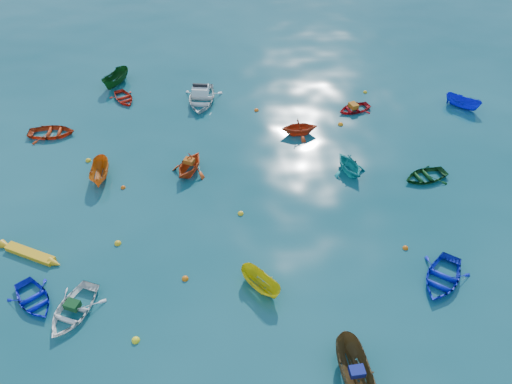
{
  "coord_description": "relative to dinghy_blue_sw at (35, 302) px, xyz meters",
  "views": [
    {
      "loc": [
        -2.55,
        -17.35,
        20.62
      ],
      "look_at": [
        0.0,
        5.0,
        0.4
      ],
      "focal_mm": 35.0,
      "sensor_mm": 36.0,
      "label": 1
    }
  ],
  "objects": [
    {
      "name": "tarp_blue_a",
      "position": [
        14.73,
        -5.85,
        0.83
      ],
      "size": [
        0.66,
        0.51,
        0.31
      ],
      "primitive_type": "cube",
      "rotation": [
        0.0,
        0.0,
        0.03
      ],
      "color": "navy",
      "rests_on": "sampan_brown_mid"
    },
    {
      "name": "buoy_or_c",
      "position": [
        3.66,
        8.2,
        0.0
      ],
      "size": [
        0.31,
        0.31,
        0.31
      ],
      "primitive_type": "sphere",
      "color": "#DA550B",
      "rests_on": "ground"
    },
    {
      "name": "dinghy_green_e",
      "position": [
        22.72,
        6.96,
        0.0
      ],
      "size": [
        3.3,
        2.68,
        0.6
      ],
      "primitive_type": "imported",
      "rotation": [
        0.0,
        0.0,
        -1.34
      ],
      "color": "#0F4117",
      "rests_on": "ground"
    },
    {
      "name": "sampan_green_far",
      "position": [
        2.12,
        21.16,
        0.0
      ],
      "size": [
        2.53,
        3.31,
        1.21
      ],
      "primitive_type": "imported",
      "rotation": [
        0.0,
        0.0,
        -0.5
      ],
      "color": "#0F4315",
      "rests_on": "ground"
    },
    {
      "name": "dinghy_white_near",
      "position": [
        2.03,
        -0.87,
        0.0
      ],
      "size": [
        3.56,
        4.03,
        0.69
      ],
      "primitive_type": "imported",
      "rotation": [
        0.0,
        0.0,
        -0.43
      ],
      "color": "white",
      "rests_on": "ground"
    },
    {
      "name": "buoy_ye_c",
      "position": [
        10.75,
        5.06,
        0.0
      ],
      "size": [
        0.35,
        0.35,
        0.35
      ],
      "primitive_type": "sphere",
      "color": "yellow",
      "rests_on": "ground"
    },
    {
      "name": "buoy_or_d",
      "position": [
        18.82,
        13.48,
        0.0
      ],
      "size": [
        0.38,
        0.38,
        0.38
      ],
      "primitive_type": "sphere",
      "color": "orange",
      "rests_on": "ground"
    },
    {
      "name": "kayak_yellow",
      "position": [
        -0.85,
        3.15,
        0.0
      ],
      "size": [
        3.52,
        2.27,
        0.37
      ],
      "primitive_type": null,
      "rotation": [
        0.0,
        0.0,
        1.07
      ],
      "color": "#F6AC15",
      "rests_on": "ground"
    },
    {
      "name": "buoy_ye_a",
      "position": [
        5.14,
        -2.77,
        0.0
      ],
      "size": [
        0.39,
        0.39,
        0.39
      ],
      "primitive_type": "sphere",
      "color": "yellow",
      "rests_on": "ground"
    },
    {
      "name": "sampan_brown_mid",
      "position": [
        14.72,
        -5.7,
        0.0
      ],
      "size": [
        1.43,
        3.52,
        1.34
      ],
      "primitive_type": "imported",
      "rotation": [
        0.0,
        0.0,
        0.03
      ],
      "color": "brown",
      "rests_on": "ground"
    },
    {
      "name": "dinghy_red_far",
      "position": [
        2.87,
        18.72,
        0.0
      ],
      "size": [
        2.74,
        3.1,
        0.53
      ],
      "primitive_type": "imported",
      "rotation": [
        0.0,
        0.0,
        0.43
      ],
      "color": "red",
      "rests_on": "ground"
    },
    {
      "name": "buoy_or_a",
      "position": [
        7.45,
        0.59,
        0.0
      ],
      "size": [
        0.36,
        0.36,
        0.36
      ],
      "primitive_type": "sphere",
      "color": "orange",
      "rests_on": "ground"
    },
    {
      "name": "buoy_ye_d",
      "position": [
        1.13,
        11.23,
        0.0
      ],
      "size": [
        0.38,
        0.38,
        0.38
      ],
      "primitive_type": "sphere",
      "color": "yellow",
      "rests_on": "ground"
    },
    {
      "name": "sampan_yellow_mid",
      "position": [
        11.29,
        -0.43,
        0.0
      ],
      "size": [
        2.37,
        2.74,
        1.03
      ],
      "primitive_type": "imported",
      "rotation": [
        0.0,
        0.0,
        0.63
      ],
      "color": "gold",
      "rests_on": "ground"
    },
    {
      "name": "tarp_green_a",
      "position": [
        2.07,
        -0.78,
        0.51
      ],
      "size": [
        0.85,
        0.77,
        0.34
      ],
      "primitive_type": "cube",
      "rotation": [
        0.0,
        0.0,
        -0.43
      ],
      "color": "#10401A",
      "rests_on": "dinghy_white_near"
    },
    {
      "name": "buoy_ye_b",
      "position": [
        3.76,
        3.48,
        0.0
      ],
      "size": [
        0.38,
        0.38,
        0.38
      ],
      "primitive_type": "sphere",
      "color": "gold",
      "rests_on": "ground"
    },
    {
      "name": "tarp_orange_b",
      "position": [
        20.18,
        15.21,
        0.44
      ],
      "size": [
        0.73,
        0.84,
        0.34
      ],
      "primitive_type": "cube",
      "rotation": [
        0.0,
        0.0,
        -1.25
      ],
      "color": "#B76012",
      "rests_on": "dinghy_red_ne"
    },
    {
      "name": "dinghy_cyan_se",
      "position": [
        18.05,
        8.16,
        0.0
      ],
      "size": [
        2.85,
        3.09,
        1.35
      ],
      "primitive_type": "imported",
      "rotation": [
        0.0,
        0.0,
        0.29
      ],
      "color": "teal",
      "rests_on": "ground"
    },
    {
      "name": "dinghy_blue_sw",
      "position": [
        0.0,
        0.0,
        0.0
      ],
      "size": [
        3.35,
        3.57,
        0.6
      ],
      "primitive_type": "imported",
      "rotation": [
        0.0,
        0.0,
        0.6
      ],
      "color": "#111BD7",
      "rests_on": "ground"
    },
    {
      "name": "dinghy_orange_w",
      "position": [
        7.83,
        9.29,
        0.0
      ],
      "size": [
        3.37,
        3.53,
        1.44
      ],
      "primitive_type": "imported",
      "rotation": [
        0.0,
        0.0,
        -0.49
      ],
      "color": "#D74614",
      "rests_on": "ground"
    },
    {
      "name": "dinghy_red_nw",
      "position": [
        -1.81,
        14.54,
        0.0
      ],
      "size": [
        3.33,
        2.46,
        0.67
      ],
      "primitive_type": "imported",
      "rotation": [
        0.0,
        0.0,
        1.52
      ],
      "color": "red",
      "rests_on": "ground"
    },
    {
      "name": "dinghy_red_ne",
      "position": [
        20.28,
        15.24,
        0.0
      ],
      "size": [
        3.04,
        2.57,
        0.54
      ],
      "primitive_type": "imported",
      "rotation": [
        0.0,
        0.0,
        -1.25
      ],
      "color": "red",
      "rests_on": "ground"
    },
    {
      "name": "tarp_orange_a",
      "position": [
        7.86,
        9.34,
        0.87
      ],
      "size": [
        0.78,
        0.72,
        0.31
      ],
      "primitive_type": "cube",
      "rotation": [
        0.0,
        0.0,
        -0.49
      ],
      "color": "#BF5513",
      "rests_on": "dinghy_orange_w"
    },
    {
      "name": "sampan_orange_n",
      "position": [
        2.2,
        9.34,
        0.0
      ],
      "size": [
        1.13,
        2.87,
        1.1
      ],
      "primitive_type": "imported",
      "rotation": [
        0.0,
        0.0,
        -0.02
      ],
      "color": "orange",
      "rests_on": "ground"
    },
    {
      "name": "sampan_blue_far",
      "position": [
        28.54,
        14.7,
        0.0
      ],
      "size": [
        2.64,
        2.6,
        1.04
      ],
      "primitive_type": "imported",
      "rotation": [
        0.0,
        0.0,
        0.8
      ],
      "color": "#1018D3",
      "rests_on": "ground"
    },
    {
      "name": "buoy_or_b",
      "position": [
        19.5,
        1.34,
        0.0
      ],
      "size": [
        0.32,
        0.32,
        0.32
      ],
      "primitive_type": "sphere",
      "color": "#D75B0B",
      "rests_on": "ground"
    },
    {
      "name": "dinghy_blue_se",
      "position": [
        20.58,
        -1.02,
        0.0
      ],
      "size": [
        4.03,
        4.18,
        0.71
      ],
      "primitive_type": "imported",
      "rotation": [
        0.0,
        0.0,
        -0.68
      ],
      "color": "#0F1FC5",
      "rests_on": "ground"
    },
    {
      "name": "ground",
      "position": [
        11.82,
        1.43,
        0.0
      ],
      "size": [
        160.0,
        160.0,
        0.0
      ],
      "primitive_type": "plane",
      "color": "#0A4049",
      "rests_on": "ground"
    },
    {
      "name": "buoy_ye_e",
      "position": [
        21.85,
        17.67,
        0.0
      ],
      "size": [
        0.32,
        0.32,
        0.32
      ],
      "primitive_type": "sphere",
      "color": "gold",
      "rests_on": "ground"
    },
    {
      "name": "motorboat_white",
      "position": [
        8.85,
        17.76,
        0.0
      ],
      "size": [
        3.7,
        4.65,
        1.47
      ],
      "primitive_type": "imported",
      "rotation": [
        0.0,
        0.0,
        -0.18
      ],
      "color": "white",
      "rests_on": "ground"
    },
    {
      "name": "buoy_or_e",
      "position": [
        12.95,
        16.05,
        0.0
      ],
      "size": [
        0.35,
        0.35,
        0.35
      ],
      "primitive_type": "sphere",
      "color": "#FF5E0D",
      "rests_on": "ground"
    },
    {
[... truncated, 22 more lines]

